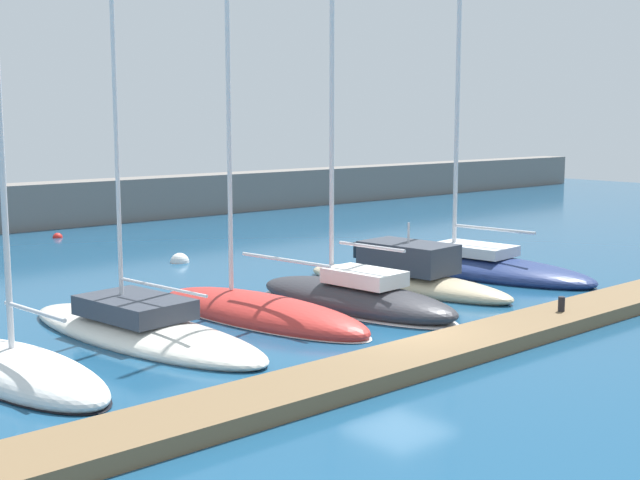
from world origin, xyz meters
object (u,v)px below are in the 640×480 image
sailboat_red_third (259,312)px  motorboat_sand_fifth (405,276)px  sailboat_charcoal_fourth (355,295)px  mooring_buoy_white (180,262)px  mooring_buoy_red (58,238)px  sailboat_ivory_second (140,327)px  sailboat_navy_sixth (471,265)px  sailboat_white_nearest (20,369)px  dock_bollard (561,304)px

sailboat_red_third → motorboat_sand_fifth: size_ratio=1.51×
sailboat_red_third → sailboat_charcoal_fourth: (3.17, -0.92, 0.22)m
mooring_buoy_white → mooring_buoy_red: (-0.56, 10.64, 0.00)m
sailboat_charcoal_fourth → sailboat_ivory_second: bearing=74.9°
mooring_buoy_red → motorboat_sand_fifth: bearing=-80.2°
sailboat_charcoal_fourth → sailboat_navy_sixth: (7.96, 1.56, -0.14)m
sailboat_red_third → mooring_buoy_red: sailboat_red_third is taller
sailboat_red_third → mooring_buoy_white: size_ratio=16.77×
motorboat_sand_fifth → sailboat_charcoal_fourth: bearing=102.3°
sailboat_navy_sixth → sailboat_white_nearest: bearing=89.7°
motorboat_sand_fifth → sailboat_navy_sixth: 4.37m
sailboat_charcoal_fourth → sailboat_navy_sixth: 8.11m
sailboat_charcoal_fourth → mooring_buoy_red: bearing=-4.6°
sailboat_red_third → sailboat_charcoal_fourth: size_ratio=0.84×
sailboat_ivory_second → dock_bollard: (10.10, -6.95, 0.31)m
dock_bollard → sailboat_charcoal_fourth: bearing=118.5°
sailboat_navy_sixth → mooring_buoy_white: (-7.37, 9.74, -0.29)m
sailboat_red_third → sailboat_navy_sixth: (11.13, 0.64, 0.08)m
sailboat_ivory_second → motorboat_sand_fifth: bearing=-97.6°
sailboat_ivory_second → mooring_buoy_white: (7.63, 9.98, -0.31)m
sailboat_ivory_second → mooring_buoy_red: bearing=-25.6°
motorboat_sand_fifth → mooring_buoy_red: bearing=4.4°
sailboat_charcoal_fourth → motorboat_sand_fifth: sailboat_charcoal_fourth is taller
sailboat_red_third → mooring_buoy_white: sailboat_red_third is taller
sailboat_navy_sixth → mooring_buoy_white: size_ratio=20.11×
sailboat_white_nearest → sailboat_red_third: sailboat_white_nearest is taller
sailboat_charcoal_fourth → motorboat_sand_fifth: 3.78m
sailboat_ivory_second → dock_bollard: size_ratio=44.86×
sailboat_charcoal_fourth → dock_bollard: size_ratio=36.95×
sailboat_white_nearest → mooring_buoy_red: sailboat_white_nearest is taller
mooring_buoy_white → motorboat_sand_fifth: bearing=-73.5°
dock_bollard → mooring_buoy_white: bearing=98.3°
motorboat_sand_fifth → sailboat_navy_sixth: (4.35, 0.41, -0.16)m
mooring_buoy_red → sailboat_charcoal_fourth: bearing=-90.1°
sailboat_charcoal_fourth → sailboat_navy_sixth: bearing=-83.5°
sailboat_charcoal_fourth → mooring_buoy_white: bearing=-7.6°
sailboat_charcoal_fourth → dock_bollard: bearing=-156.1°
sailboat_white_nearest → sailboat_ivory_second: (4.06, 1.56, 0.06)m
mooring_buoy_white → dock_bollard: bearing=-81.7°
sailboat_red_third → motorboat_sand_fifth: bearing=-94.6°
sailboat_white_nearest → sailboat_ivory_second: bearing=-73.9°
sailboat_charcoal_fourth → motorboat_sand_fifth: (3.60, 1.15, 0.01)m
mooring_buoy_white → sailboat_charcoal_fourth: bearing=-93.0°
sailboat_red_third → dock_bollard: size_ratio=30.97×
mooring_buoy_white → dock_bollard: size_ratio=1.85×
sailboat_white_nearest → dock_bollard: 15.16m
sailboat_white_nearest → mooring_buoy_white: size_ratio=17.83×
motorboat_sand_fifth → sailboat_ivory_second: bearing=83.7°
sailboat_charcoal_fourth → sailboat_white_nearest: bearing=86.7°
mooring_buoy_red → dock_bollard: 27.75m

